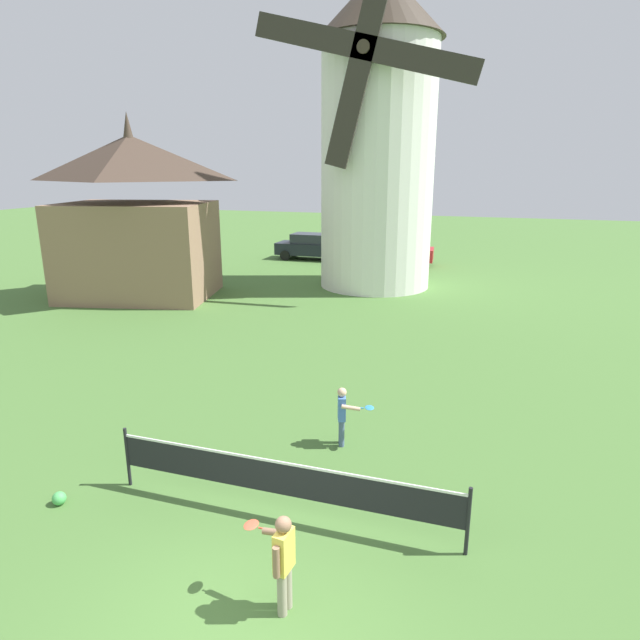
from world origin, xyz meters
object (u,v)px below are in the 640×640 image
chapel (136,220)px  parked_car_red (397,251)px  stray_ball (59,498)px  windmill (378,132)px  player_far (343,413)px  parked_car_black (313,246)px  tennis_net (281,478)px  player_near (283,558)px

chapel → parked_car_red: bearing=51.1°
parked_car_red → chapel: bearing=-128.9°
stray_ball → parked_car_red: 24.77m
windmill → stray_ball: (-1.12, -18.79, -6.81)m
player_far → chapel: size_ratio=0.16×
parked_car_black → parked_car_red: (5.20, -0.33, -0.00)m
tennis_net → parked_car_red: 24.01m
stray_ball → chapel: size_ratio=0.03×
player_far → parked_car_red: size_ratio=0.29×
windmill → player_far: size_ratio=11.55×
parked_car_black → chapel: bearing=-108.5°
player_far → chapel: bearing=140.1°
player_far → chapel: 15.79m
player_far → parked_car_red: bearing=97.6°
player_far → stray_ball: bearing=-138.8°
tennis_net → parked_car_red: size_ratio=1.38×
player_near → tennis_net: bearing=113.0°
windmill → player_near: bearing=-80.5°
chapel → stray_ball: bearing=-59.2°
windmill → tennis_net: size_ratio=2.44×
tennis_net → chapel: 17.34m
tennis_net → player_far: (0.29, 2.58, 0.01)m
parked_car_red → player_near: bearing=-82.6°
windmill → player_far: windmill is taller
stray_ball → parked_car_red: bearing=87.5°
parked_car_red → windmill: bearing=-89.7°
player_near → parked_car_red: parked_car_red is taller
player_far → parked_car_black: size_ratio=0.28×
player_near → chapel: (-12.41, 14.37, 2.50)m
windmill → parked_car_black: bearing=129.8°
parked_car_black → parked_car_red: bearing=-3.6°
chapel → player_far: bearing=-39.9°
windmill → parked_car_black: windmill is taller
windmill → stray_ball: bearing=-93.4°
parked_car_black → tennis_net: bearing=-72.2°
windmill → parked_car_red: (-0.03, 5.95, -6.11)m
parked_car_red → chapel: (-9.10, -11.29, 2.47)m
windmill → parked_car_red: bearing=90.3°
parked_car_black → chapel: (-3.90, -11.62, 2.47)m
player_far → parked_car_black: 23.07m
tennis_net → player_far: 2.60m
windmill → tennis_net: bearing=-82.0°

